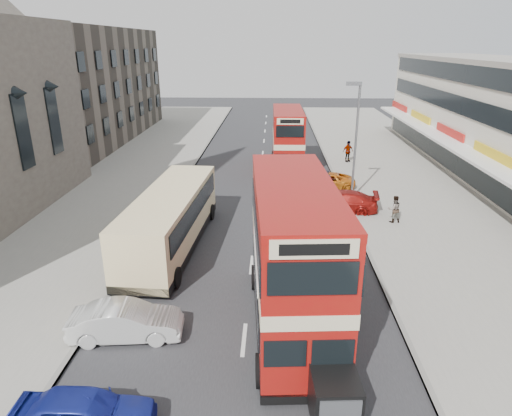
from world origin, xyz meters
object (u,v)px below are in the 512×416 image
(car_right_b, at_px, (324,181))
(car_right_a, at_px, (340,202))
(cyclist, at_px, (327,187))
(pedestrian_far, at_px, (348,151))
(street_lamp, at_px, (355,133))
(bus_second, at_px, (288,139))
(bus_main, at_px, (293,258))
(car_left_front, at_px, (126,322))
(pedestrian_near, at_px, (394,209))
(coach, at_px, (171,218))
(car_left_near, at_px, (84,414))

(car_right_b, bearing_deg, car_right_a, -0.37)
(car_right_b, xyz_separation_m, cyclist, (-0.01, -1.61, 0.03))
(pedestrian_far, bearing_deg, car_right_a, -130.35)
(street_lamp, distance_m, cyclist, 4.52)
(bus_second, bearing_deg, bus_main, 88.28)
(bus_main, bearing_deg, bus_second, -95.10)
(street_lamp, relative_size, car_left_front, 1.95)
(bus_second, distance_m, car_right_a, 11.22)
(bus_second, xyz_separation_m, pedestrian_near, (6.14, -12.64, -1.62))
(bus_second, bearing_deg, coach, 67.19)
(bus_second, bearing_deg, cyclist, 109.11)
(car_right_a, distance_m, cyclist, 3.22)
(coach, distance_m, pedestrian_far, 22.18)
(bus_second, relative_size, car_right_b, 2.03)
(pedestrian_far, bearing_deg, street_lamp, -127.05)
(pedestrian_near, height_order, cyclist, cyclist)
(bus_second, xyz_separation_m, pedestrian_far, (5.62, 2.08, -1.50))
(bus_second, xyz_separation_m, car_right_b, (2.66, -5.80, -2.01))
(car_left_near, bearing_deg, pedestrian_far, -22.16)
(coach, relative_size, pedestrian_near, 6.49)
(coach, xyz_separation_m, pedestrian_near, (12.84, 3.72, -0.71))
(pedestrian_near, bearing_deg, cyclist, -65.47)
(coach, bearing_deg, cyclist, 47.14)
(street_lamp, xyz_separation_m, cyclist, (-1.59, 0.89, -4.13))
(coach, xyz_separation_m, cyclist, (9.34, 8.95, -1.06))
(car_left_near, relative_size, car_right_a, 0.83)
(bus_main, height_order, car_right_a, bus_main)
(bus_second, height_order, pedestrian_far, bus_second)
(pedestrian_far, bearing_deg, bus_second, 170.88)
(street_lamp, height_order, pedestrian_near, street_lamp)
(coach, relative_size, car_left_near, 2.77)
(pedestrian_far, relative_size, cyclist, 1.00)
(street_lamp, distance_m, car_left_near, 23.41)
(bus_second, bearing_deg, pedestrian_far, -160.23)
(bus_second, height_order, pedestrian_near, bus_second)
(bus_second, bearing_deg, car_right_b, 114.07)
(car_right_b, relative_size, pedestrian_far, 2.30)
(bus_second, height_order, car_left_front, bus_second)
(car_left_near, bearing_deg, cyclist, -23.94)
(car_left_front, distance_m, pedestrian_far, 29.13)
(pedestrian_near, distance_m, cyclist, 6.30)
(car_left_near, height_order, car_left_front, car_left_front)
(bus_main, height_order, cyclist, bus_main)
(street_lamp, height_order, car_right_a, street_lamp)
(street_lamp, bearing_deg, car_left_front, -124.38)
(coach, height_order, cyclist, coach)
(bus_main, height_order, pedestrian_near, bus_main)
(car_right_b, distance_m, pedestrian_near, 7.69)
(coach, height_order, car_left_near, coach)
(street_lamp, relative_size, car_right_a, 1.68)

